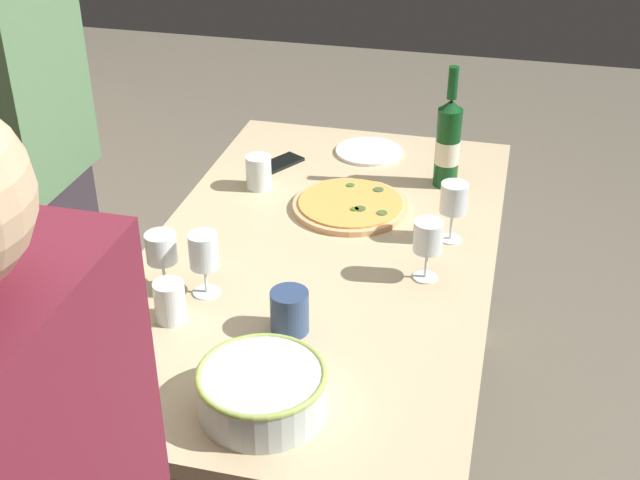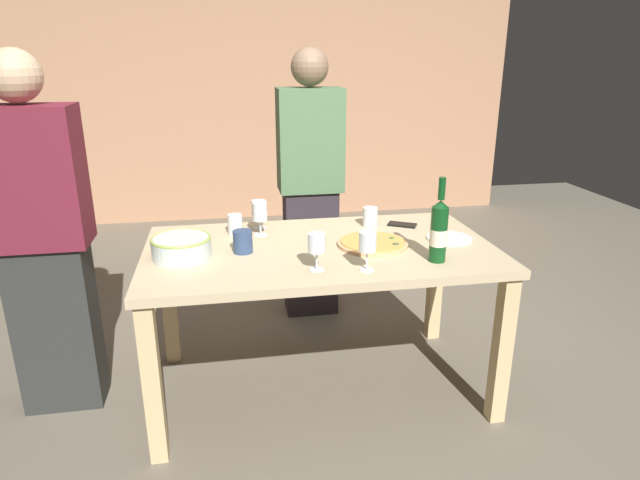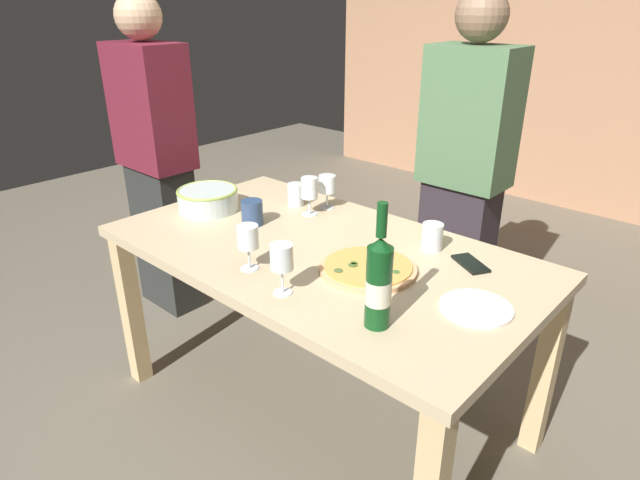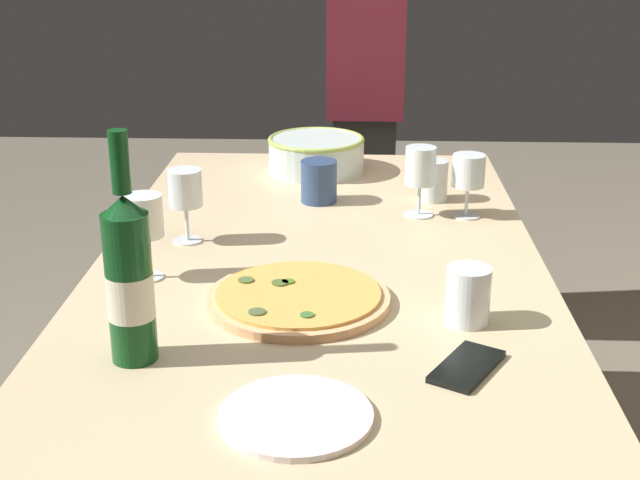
# 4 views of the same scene
# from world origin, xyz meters

# --- Properties ---
(ground_plane) EXTENTS (8.00, 8.00, 0.00)m
(ground_plane) POSITION_xyz_m (0.00, 0.00, 0.00)
(ground_plane) COLOR #6B6354
(dining_table) EXTENTS (1.60, 0.90, 0.75)m
(dining_table) POSITION_xyz_m (0.00, 0.00, 0.66)
(dining_table) COLOR #CCB48A
(dining_table) RESTS_ON ground
(pizza) EXTENTS (0.33, 0.33, 0.03)m
(pizza) POSITION_xyz_m (0.24, -0.03, 0.76)
(pizza) COLOR #E5A873
(pizza) RESTS_ON dining_table
(serving_bowl) EXTENTS (0.26, 0.26, 0.09)m
(serving_bowl) POSITION_xyz_m (-0.62, -0.04, 0.80)
(serving_bowl) COLOR silver
(serving_bowl) RESTS_ON dining_table
(wine_bottle) EXTENTS (0.07, 0.07, 0.37)m
(wine_bottle) POSITION_xyz_m (0.46, -0.27, 0.89)
(wine_bottle) COLOR #0F4419
(wine_bottle) RESTS_ON dining_table
(wine_glass_near_pizza) EXTENTS (0.07, 0.07, 0.16)m
(wine_glass_near_pizza) POSITION_xyz_m (-0.06, -0.28, 0.86)
(wine_glass_near_pizza) COLOR white
(wine_glass_near_pizza) RESTS_ON dining_table
(wine_glass_by_bottle) EXTENTS (0.07, 0.07, 0.16)m
(wine_glass_by_bottle) POSITION_xyz_m (-0.26, 0.22, 0.86)
(wine_glass_by_bottle) COLOR white
(wine_glass_by_bottle) RESTS_ON dining_table
(wine_glass_far_left) EXTENTS (0.07, 0.07, 0.17)m
(wine_glass_far_left) POSITION_xyz_m (0.14, -0.32, 0.87)
(wine_glass_far_left) COLOR white
(wine_glass_far_left) RESTS_ON dining_table
(wine_glass_far_right) EXTENTS (0.07, 0.07, 0.15)m
(wine_glass_far_right) POSITION_xyz_m (-0.25, 0.33, 0.85)
(wine_glass_far_right) COLOR white
(wine_glass_far_right) RESTS_ON dining_table
(cup_amber) EXTENTS (0.08, 0.08, 0.10)m
(cup_amber) POSITION_xyz_m (0.31, 0.26, 0.80)
(cup_amber) COLOR white
(cup_amber) RESTS_ON dining_table
(cup_ceramic) EXTENTS (0.09, 0.09, 0.10)m
(cup_ceramic) POSITION_xyz_m (-0.35, -0.02, 0.80)
(cup_ceramic) COLOR navy
(cup_ceramic) RESTS_ON dining_table
(cup_spare) EXTENTS (0.07, 0.07, 0.10)m
(cup_spare) POSITION_xyz_m (-0.38, 0.26, 0.80)
(cup_spare) COLOR white
(cup_spare) RESTS_ON dining_table
(side_plate) EXTENTS (0.22, 0.22, 0.01)m
(side_plate) POSITION_xyz_m (0.63, -0.01, 0.76)
(side_plate) COLOR white
(side_plate) RESTS_ON dining_table
(cell_phone) EXTENTS (0.16, 0.13, 0.01)m
(cell_phone) POSITION_xyz_m (0.48, 0.24, 0.76)
(cell_phone) COLOR black
(cell_phone) RESTS_ON dining_table
(person_host) EXTENTS (0.38, 0.24, 1.63)m
(person_host) POSITION_xyz_m (0.10, 0.88, 0.83)
(person_host) COLOR #2F272E
(person_host) RESTS_ON ground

